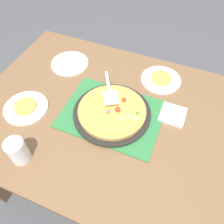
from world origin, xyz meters
name	(u,v)px	position (x,y,z in m)	size (l,w,h in m)	color
ground_plane	(112,175)	(0.00, 0.00, 0.00)	(8.00, 8.00, 0.00)	#4C4C51
dining_table	(112,127)	(0.00, 0.00, 0.64)	(1.40, 1.00, 0.75)	brown
placemat	(112,114)	(0.00, 0.00, 0.75)	(0.48, 0.36, 0.01)	#2D753D
pizza_pan	(112,113)	(0.00, 0.00, 0.76)	(0.38, 0.38, 0.01)	black
pizza	(112,110)	(0.00, 0.00, 0.78)	(0.33, 0.33, 0.05)	tan
plate_near_left	(26,108)	(0.41, 0.13, 0.76)	(0.22, 0.22, 0.01)	white
plate_far_right	(161,80)	(-0.16, -0.32, 0.76)	(0.22, 0.22, 0.01)	white
plate_side	(70,63)	(0.38, -0.25, 0.76)	(0.22, 0.22, 0.01)	white
served_slice_left	(25,106)	(0.41, 0.13, 0.77)	(0.11, 0.11, 0.02)	#EAB747
served_slice_right	(161,78)	(-0.16, -0.32, 0.77)	(0.11, 0.11, 0.02)	#EAB747
cup_near	(18,151)	(0.27, 0.36, 0.81)	(0.08, 0.08, 0.12)	white
pizza_server	(109,91)	(0.05, -0.08, 0.82)	(0.15, 0.22, 0.01)	silver
napkin_stack	(173,115)	(-0.28, -0.11, 0.76)	(0.12, 0.12, 0.02)	white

